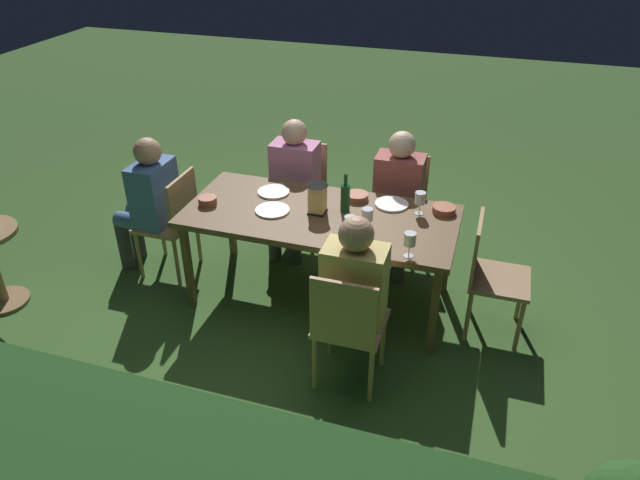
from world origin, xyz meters
The scene contains 23 objects.
ground_plane centered at (0.00, 0.00, 0.00)m, with size 16.00×16.00×0.00m, color #385B28.
dining_table centered at (0.00, 0.00, 0.69)m, with size 1.95×0.89×0.74m.
chair_side_right_a centered at (-0.44, 0.84, 0.49)m, with size 0.42×0.40×0.87m.
person_in_mustard centered at (-0.44, 0.64, 0.64)m, with size 0.38×0.47×1.15m.
chair_head_far centered at (1.22, 0.00, 0.49)m, with size 0.40×0.42×0.87m.
person_in_blue centered at (1.42, 0.00, 0.64)m, with size 0.48×0.38×1.15m.
chair_side_left_b centered at (0.44, -0.84, 0.49)m, with size 0.42×0.40×0.87m.
person_in_pink centered at (0.44, -0.64, 0.64)m, with size 0.38×0.47×1.15m.
chair_side_left_a centered at (-0.44, -0.84, 0.49)m, with size 0.42×0.40×0.87m.
person_in_rust centered at (-0.44, -0.64, 0.64)m, with size 0.38×0.47×1.15m.
chair_head_near centered at (-1.22, 0.00, 0.49)m, with size 0.40×0.42×0.87m.
lantern_centerpiece centered at (0.02, -0.01, 0.89)m, with size 0.15×0.15×0.27m.
green_bottle_on_table centered at (-0.16, -0.10, 0.85)m, with size 0.07×0.07×0.29m.
wine_glass_a centered at (-0.29, 0.28, 0.86)m, with size 0.08×0.08×0.17m.
wine_glass_b centered at (-0.70, 0.37, 0.86)m, with size 0.08×0.08×0.17m.
wine_glass_c centered at (-0.67, -0.21, 0.86)m, with size 0.08×0.08×0.17m.
wine_glass_d centered at (-0.38, 0.14, 0.86)m, with size 0.08×0.08×0.17m.
plate_a centered at (0.44, -0.21, 0.75)m, with size 0.24×0.24×0.01m, color silver.
plate_b centered at (0.34, 0.07, 0.75)m, with size 0.25×0.25×0.01m, color white.
plate_c centered at (-0.46, -0.28, 0.75)m, with size 0.25×0.25×0.01m, color white.
bowl_olives centered at (-0.19, -0.30, 0.76)m, with size 0.17×0.17×0.04m.
bowl_bread centered at (-0.84, -0.29, 0.76)m, with size 0.17×0.17×0.05m.
bowl_salad centered at (0.83, 0.11, 0.77)m, with size 0.14×0.14×0.06m.
Camera 1 is at (-1.11, 3.52, 2.77)m, focal length 33.05 mm.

